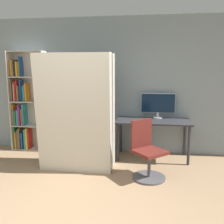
% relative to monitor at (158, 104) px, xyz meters
% --- Properties ---
extents(wall_back, '(8.00, 0.06, 2.70)m').
position_rel_monitor_xyz_m(wall_back, '(-1.24, 0.13, 0.33)').
color(wall_back, gray).
rests_on(wall_back, ground).
extents(desk, '(1.39, 0.64, 0.74)m').
position_rel_monitor_xyz_m(desk, '(-0.09, -0.22, -0.37)').
color(desk, '#2D2D33').
rests_on(desk, ground).
extents(monitor, '(0.66, 0.17, 0.49)m').
position_rel_monitor_xyz_m(monitor, '(0.00, 0.00, 0.00)').
color(monitor, '#B7B7BC').
rests_on(monitor, desk).
extents(office_chair, '(0.62, 0.62, 0.91)m').
position_rel_monitor_xyz_m(office_chair, '(-0.19, -1.10, -0.66)').
color(office_chair, '#4C4C51').
rests_on(office_chair, ground).
extents(bookshelf, '(0.76, 0.29, 2.05)m').
position_rel_monitor_xyz_m(bookshelf, '(-2.74, -0.02, -0.08)').
color(bookshelf, beige).
rests_on(bookshelf, ground).
extents(mattress_near, '(1.22, 0.38, 1.96)m').
position_rel_monitor_xyz_m(mattress_near, '(-1.37, -1.02, -0.05)').
color(mattress_near, beige).
rests_on(mattress_near, ground).
extents(mattress_far, '(1.22, 0.31, 1.95)m').
position_rel_monitor_xyz_m(mattress_far, '(-1.37, -0.70, -0.05)').
color(mattress_far, beige).
rests_on(mattress_far, ground).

